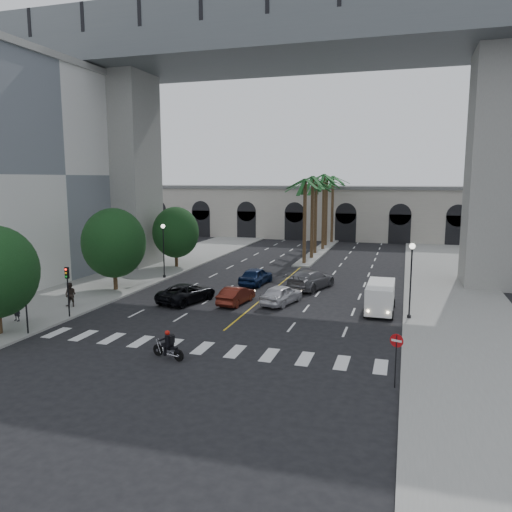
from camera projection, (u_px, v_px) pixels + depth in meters
The scene contains 28 objects.
ground at pixel (212, 340), 30.16m from camera, with size 140.00×140.00×0.00m, color black.
sidewalk_left at pixel (126, 278), 48.63m from camera, with size 8.00×100.00×0.15m, color gray.
sidewalk_right at pixel (456, 299), 40.04m from camera, with size 8.00×100.00×0.15m, color gray.
median at pixel (319, 252), 66.08m from camera, with size 2.00×24.00×0.20m, color gray.
pier_building at pixel (337, 212), 81.52m from camera, with size 71.00×10.50×8.50m.
bridge at pixel (330, 84), 47.14m from camera, with size 75.00×13.00×26.00m.
palm_a at pixel (305, 184), 55.24m from camera, with size 3.20×3.20×10.30m.
palm_b at pixel (313, 181), 58.95m from camera, with size 3.20×3.20×10.60m.
palm_c at pixel (316, 185), 62.89m from camera, with size 3.20×3.20×10.10m.
palm_d at pixel (324, 179), 66.46m from camera, with size 3.20×3.20×10.90m.
palm_e at pixel (327, 182), 70.39m from camera, with size 3.20×3.20×10.40m.
palm_f at pixel (333, 180), 74.04m from camera, with size 3.20×3.20×10.70m.
street_tree_mid at pixel (114, 243), 42.69m from camera, with size 5.44×5.44×7.21m.
street_tree_far at pixel (176, 232), 54.09m from camera, with size 5.04×5.04×6.68m.
lamp_post_left_far at pixel (164, 246), 48.06m from camera, with size 0.40×0.40×5.35m.
lamp_post_right at pixel (411, 274), 33.96m from camera, with size 0.40×0.40×5.35m.
traffic_signal_near at pixel (25, 296), 30.65m from camera, with size 0.25×0.18×3.65m.
traffic_signal_far at pixel (68, 283), 34.43m from camera, with size 0.25×0.18×3.65m.
motorcycle_rider at pixel (169, 346), 26.96m from camera, with size 2.12×0.82×1.58m.
car_a at pixel (281, 294), 38.73m from camera, with size 1.82×4.53×1.54m, color silver.
car_b at pixel (236, 295), 38.77m from camera, with size 1.47×4.21×1.39m, color #521910.
car_c at pixel (187, 293), 39.39m from camera, with size 2.45×5.31×1.48m, color black.
car_d at pixel (311, 279), 44.05m from camera, with size 2.38×5.85×1.70m, color slate.
car_e at pixel (256, 276), 45.83m from camera, with size 1.89×4.71×1.60m, color #0E1E43.
cargo_van at pixel (380, 296), 36.21m from camera, with size 2.05×5.05×2.15m.
pedestrian_a at pixel (16, 308), 33.58m from camera, with size 0.64×0.42×1.76m, color black.
pedestrian_b at pixel (71, 295), 37.31m from camera, with size 0.89×0.69×1.83m, color black.
do_not_enter_sign at pixel (396, 349), 23.01m from camera, with size 0.61×0.24×2.61m.
Camera 1 is at (10.95, -27.00, 9.67)m, focal length 35.00 mm.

